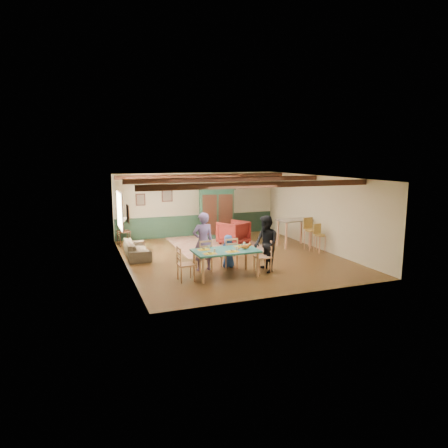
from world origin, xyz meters
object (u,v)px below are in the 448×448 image
object	(u,v)px
armoire	(216,213)
table_lamp	(123,224)
sofa	(137,249)
bar_stool_right	(320,239)
cat	(245,246)
counter_table	(294,233)
person_man	(203,242)
dining_chair_far_left	(204,255)
dining_chair_end_left	(186,264)
bar_stool_left	(311,234)
dining_chair_far_right	(229,253)
dining_chair_end_right	(263,256)
person_woman	(266,244)
dining_table	(226,263)
end_table	(124,238)
person_child	(228,251)
armchair	(233,233)

from	to	relation	value
armoire	table_lamp	size ratio (longest dim) A/B	4.12
sofa	bar_stool_right	size ratio (longest dim) A/B	1.85
cat	counter_table	distance (m)	4.28
person_man	cat	xyz separation A→B (m)	(0.98, -0.90, -0.02)
dining_chair_far_left	dining_chair_end_left	world-z (taller)	same
cat	bar_stool_left	distance (m)	4.06
dining_chair_far_right	table_lamp	distance (m)	5.10
table_lamp	person_man	bearing A→B (deg)	-66.83
dining_chair_far_left	dining_chair_end_right	xyz separation A→B (m)	(1.59, -0.71, 0.00)
dining_chair_end_left	person_woman	world-z (taller)	person_woman
dining_table	dining_chair_far_left	xyz separation A→B (m)	(-0.42, 0.73, 0.10)
dining_chair_end_right	end_table	distance (m)	6.12
person_man	sofa	distance (m)	2.89
cat	end_table	world-z (taller)	cat
person_child	end_table	size ratio (longest dim) A/B	1.80
dining_chair_far_right	dining_chair_end_left	size ratio (longest dim) A/B	1.00
dining_chair_far_left	armchair	xyz separation A→B (m)	(2.19, 3.10, -0.03)
dining_chair_end_right	bar_stool_left	size ratio (longest dim) A/B	0.82
bar_stool_right	end_table	bearing A→B (deg)	142.65
dining_chair_far_right	dining_table	bearing A→B (deg)	60.95
dining_table	person_woman	bearing A→B (deg)	0.71
dining_chair_end_left	counter_table	size ratio (longest dim) A/B	0.78
dining_table	person_woman	world-z (taller)	person_woman
person_man	person_child	xyz separation A→B (m)	(0.81, 0.01, -0.37)
sofa	dining_chair_end_right	bearing A→B (deg)	-132.71
dining_chair_far_right	table_lamp	world-z (taller)	table_lamp
dining_table	bar_stool_right	bearing A→B (deg)	19.72
dining_chair_end_right	armoire	size ratio (longest dim) A/B	0.45
dining_chair_far_left	dining_chair_end_left	bearing A→B (deg)	43.83
dining_chair_far_left	person_woman	world-z (taller)	person_woman
person_child	person_man	bearing A→B (deg)	-0.00
person_child	cat	world-z (taller)	person_child
person_man	counter_table	xyz separation A→B (m)	(4.21, 1.88, -0.36)
dining_chair_end_right	dining_chair_far_left	bearing A→B (deg)	-114.92
dining_chair_end_right	person_child	bearing A→B (deg)	-136.85
bar_stool_right	table_lamp	bearing A→B (deg)	142.65
person_man	person_woman	xyz separation A→B (m)	(1.69, -0.79, -0.04)
dining_table	armoire	distance (m)	5.47
person_woman	bar_stool_right	size ratio (longest dim) A/B	1.65
table_lamp	counter_table	distance (m)	6.50
dining_chair_end_left	person_man	xyz separation A→B (m)	(0.75, 0.82, 0.39)
cat	bar_stool_right	world-z (taller)	bar_stool_right
dining_chair_far_left	sofa	distance (m)	2.90
person_child	end_table	distance (m)	5.02
dining_table	table_lamp	distance (m)	5.58
dining_chair_end_right	bar_stool_right	distance (m)	3.31
dining_chair_far_left	armoire	size ratio (longest dim) A/B	0.45
dining_chair_far_left	dining_chair_end_left	distance (m)	1.06
dining_chair_end_right	sofa	bearing A→B (deg)	-134.73
dining_chair_end_left	person_child	world-z (taller)	person_child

